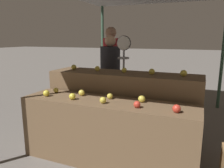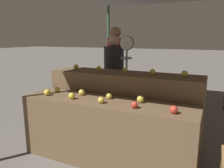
{
  "view_description": "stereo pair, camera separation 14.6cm",
  "coord_description": "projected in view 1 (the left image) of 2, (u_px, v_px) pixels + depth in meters",
  "views": [
    {
      "loc": [
        1.04,
        -2.35,
        1.57
      ],
      "look_at": [
        -0.05,
        0.3,
        0.97
      ],
      "focal_mm": 35.0,
      "sensor_mm": 36.0,
      "label": 1
    },
    {
      "loc": [
        1.17,
        -2.29,
        1.57
      ],
      "look_at": [
        -0.05,
        0.3,
        0.97
      ],
      "focal_mm": 35.0,
      "sensor_mm": 36.0,
      "label": 2
    }
  ],
  "objects": [
    {
      "name": "person_customer_left",
      "position": [
        111.0,
        62.0,
        4.78
      ],
      "size": [
        0.38,
        0.38,
        1.8
      ],
      "rotation": [
        0.0,
        0.0,
        3.05
      ],
      "color": "#2D2D38",
      "rests_on": "ground_plane"
    },
    {
      "name": "apple_back_0",
      "position": [
        74.0,
        67.0,
        3.45
      ],
      "size": [
        0.08,
        0.08,
        0.08
      ],
      "primitive_type": "sphere",
      "color": "gold",
      "rests_on": "display_counter_back"
    },
    {
      "name": "apple_front_7",
      "position": [
        110.0,
        96.0,
        2.75
      ],
      "size": [
        0.07,
        0.07,
        0.07
      ],
      "primitive_type": "sphere",
      "color": "gold",
      "rests_on": "display_counter_front"
    },
    {
      "name": "apple_back_1",
      "position": [
        97.0,
        69.0,
        3.31
      ],
      "size": [
        0.08,
        0.08,
        0.08
      ],
      "primitive_type": "sphere",
      "color": "yellow",
      "rests_on": "display_counter_back"
    },
    {
      "name": "apple_front_1",
      "position": [
        72.0,
        96.0,
        2.72
      ],
      "size": [
        0.08,
        0.08,
        0.08
      ],
      "primitive_type": "sphere",
      "color": "gold",
      "rests_on": "display_counter_front"
    },
    {
      "name": "apple_back_3",
      "position": [
        152.0,
        72.0,
        2.99
      ],
      "size": [
        0.08,
        0.08,
        0.08
      ],
      "primitive_type": "sphere",
      "color": "yellow",
      "rests_on": "display_counter_back"
    },
    {
      "name": "display_counter_front",
      "position": [
        107.0,
        132.0,
        2.75
      ],
      "size": [
        2.2,
        0.55,
        0.82
      ],
      "primitive_type": "cube",
      "color": "brown",
      "rests_on": "ground_plane"
    },
    {
      "name": "display_counter_back",
      "position": [
        123.0,
        108.0,
        3.27
      ],
      "size": [
        2.2,
        0.55,
        1.08
      ],
      "primitive_type": "cube",
      "color": "brown",
      "rests_on": "ground_plane"
    },
    {
      "name": "apple_front_5",
      "position": [
        56.0,
        90.0,
        3.07
      ],
      "size": [
        0.07,
        0.07,
        0.07
      ],
      "primitive_type": "sphere",
      "color": "yellow",
      "rests_on": "display_counter_front"
    },
    {
      "name": "ground_plane",
      "position": [
        107.0,
        161.0,
        2.83
      ],
      "size": [
        60.0,
        60.0,
        0.0
      ],
      "primitive_type": "plane",
      "color": "#66605B"
    },
    {
      "name": "apple_back_4",
      "position": [
        184.0,
        73.0,
        2.84
      ],
      "size": [
        0.09,
        0.09,
        0.09
      ],
      "primitive_type": "sphere",
      "color": "yellow",
      "rests_on": "display_counter_back"
    },
    {
      "name": "apple_front_3",
      "position": [
        137.0,
        104.0,
        2.4
      ],
      "size": [
        0.08,
        0.08,
        0.08
      ],
      "primitive_type": "sphere",
      "color": "red",
      "rests_on": "display_counter_front"
    },
    {
      "name": "apple_back_2",
      "position": [
        124.0,
        70.0,
        3.15
      ],
      "size": [
        0.07,
        0.07,
        0.07
      ],
      "primitive_type": "sphere",
      "color": "gold",
      "rests_on": "display_counter_back"
    },
    {
      "name": "person_vendor_at_scale",
      "position": [
        110.0,
        71.0,
        4.3
      ],
      "size": [
        0.4,
        0.4,
        1.62
      ],
      "rotation": [
        0.0,
        0.0,
        3.16
      ],
      "color": "#2D2D38",
      "rests_on": "ground_plane"
    },
    {
      "name": "produce_scale",
      "position": [
        124.0,
        62.0,
        3.84
      ],
      "size": [
        0.25,
        0.2,
        1.61
      ],
      "color": "#99999E",
      "rests_on": "ground_plane"
    },
    {
      "name": "apple_front_6",
      "position": [
        82.0,
        93.0,
        2.91
      ],
      "size": [
        0.08,
        0.08,
        0.08
      ],
      "primitive_type": "sphere",
      "color": "yellow",
      "rests_on": "display_counter_front"
    },
    {
      "name": "apple_front_4",
      "position": [
        177.0,
        109.0,
        2.24
      ],
      "size": [
        0.09,
        0.09,
        0.09
      ],
      "primitive_type": "sphere",
      "color": "red",
      "rests_on": "display_counter_front"
    },
    {
      "name": "apple_front_0",
      "position": [
        46.0,
        93.0,
        2.87
      ],
      "size": [
        0.08,
        0.08,
        0.08
      ],
      "primitive_type": "sphere",
      "color": "gold",
      "rests_on": "display_counter_front"
    },
    {
      "name": "apple_front_8",
      "position": [
        142.0,
        99.0,
        2.6
      ],
      "size": [
        0.09,
        0.09,
        0.09
      ],
      "primitive_type": "sphere",
      "color": "gold",
      "rests_on": "display_counter_front"
    },
    {
      "name": "apple_front_2",
      "position": [
        103.0,
        100.0,
        2.56
      ],
      "size": [
        0.08,
        0.08,
        0.08
      ],
      "primitive_type": "sphere",
      "color": "gold",
      "rests_on": "display_counter_front"
    }
  ]
}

